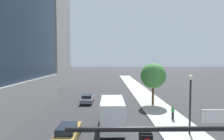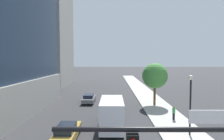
# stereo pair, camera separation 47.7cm
# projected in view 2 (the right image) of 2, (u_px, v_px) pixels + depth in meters

# --- Properties ---
(sidewalk) EXTENTS (4.54, 120.00, 0.15)m
(sidewalk) POSITION_uv_depth(u_px,v_px,m) (166.00, 117.00, 22.40)
(sidewalk) COLOR #B2AFA8
(sidewalk) RESTS_ON ground
(construction_building) EXTENTS (18.98, 21.85, 43.93)m
(construction_building) POSITION_uv_depth(u_px,v_px,m) (42.00, 19.00, 51.14)
(construction_building) COLOR #9E9B93
(construction_building) RESTS_ON ground
(street_lamp) EXTENTS (0.44, 0.44, 5.63)m
(street_lamp) POSITION_uv_depth(u_px,v_px,m) (191.00, 96.00, 16.60)
(street_lamp) COLOR black
(street_lamp) RESTS_ON sidewalk
(street_tree) EXTENTS (3.99, 3.99, 6.59)m
(street_tree) POSITION_uv_depth(u_px,v_px,m) (155.00, 76.00, 28.06)
(street_tree) COLOR brown
(street_tree) RESTS_ON sidewalk
(car_silver) EXTENTS (1.88, 4.54, 1.51)m
(car_silver) POSITION_uv_depth(u_px,v_px,m) (112.00, 100.00, 28.58)
(car_silver) COLOR #B7B7BC
(car_silver) RESTS_ON ground
(car_gray) EXTENTS (1.90, 4.44, 1.43)m
(car_gray) POSITION_uv_depth(u_px,v_px,m) (89.00, 98.00, 30.20)
(car_gray) COLOR slate
(car_gray) RESTS_ON ground
(car_gold) EXTENTS (1.78, 4.70, 1.51)m
(car_gold) POSITION_uv_depth(u_px,v_px,m) (67.00, 133.00, 15.82)
(car_gold) COLOR #AD8938
(car_gold) RESTS_ON ground
(box_truck) EXTENTS (2.27, 7.06, 3.28)m
(box_truck) POSITION_uv_depth(u_px,v_px,m) (112.00, 112.00, 18.40)
(box_truck) COLOR #1E4799
(box_truck) RESTS_ON ground
(pedestrian_green_shirt) EXTENTS (0.34, 0.34, 1.62)m
(pedestrian_green_shirt) POSITION_uv_depth(u_px,v_px,m) (174.00, 113.00, 21.09)
(pedestrian_green_shirt) COLOR black
(pedestrian_green_shirt) RESTS_ON sidewalk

